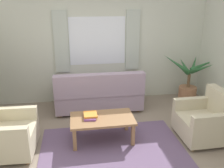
# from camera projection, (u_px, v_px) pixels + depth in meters

# --- Properties ---
(ground_plane) EXTENTS (6.24, 6.24, 0.00)m
(ground_plane) POSITION_uv_depth(u_px,v_px,m) (113.00, 149.00, 4.13)
(ground_plane) COLOR gray
(wall_back) EXTENTS (5.32, 0.12, 2.60)m
(wall_back) POSITION_uv_depth(u_px,v_px,m) (97.00, 47.00, 5.80)
(wall_back) COLOR beige
(wall_back) RESTS_ON ground_plane
(window_with_curtains) EXTENTS (1.98, 0.07, 1.40)m
(window_with_curtains) POSITION_uv_depth(u_px,v_px,m) (98.00, 41.00, 5.67)
(window_with_curtains) COLOR white
(area_rug) EXTENTS (2.39, 1.63, 0.01)m
(area_rug) POSITION_uv_depth(u_px,v_px,m) (113.00, 148.00, 4.13)
(area_rug) COLOR #604C6B
(area_rug) RESTS_ON ground_plane
(couch) EXTENTS (1.90, 0.82, 0.92)m
(couch) POSITION_uv_depth(u_px,v_px,m) (99.00, 94.00, 5.45)
(couch) COLOR #998499
(couch) RESTS_ON ground_plane
(armchair_left) EXTENTS (0.86, 0.88, 0.88)m
(armchair_left) POSITION_uv_depth(u_px,v_px,m) (5.00, 133.00, 3.92)
(armchair_left) COLOR #BCB293
(armchair_left) RESTS_ON ground_plane
(armchair_right) EXTENTS (0.83, 0.85, 0.88)m
(armchair_right) POSITION_uv_depth(u_px,v_px,m) (206.00, 120.00, 4.34)
(armchair_right) COLOR #BCB293
(armchair_right) RESTS_ON ground_plane
(coffee_table) EXTENTS (1.10, 0.64, 0.44)m
(coffee_table) POSITION_uv_depth(u_px,v_px,m) (102.00, 121.00, 4.27)
(coffee_table) COLOR olive
(coffee_table) RESTS_ON ground_plane
(book_stack_on_table) EXTENTS (0.24, 0.33, 0.06)m
(book_stack_on_table) POSITION_uv_depth(u_px,v_px,m) (90.00, 115.00, 4.26)
(book_stack_on_table) COLOR #7F478C
(book_stack_on_table) RESTS_ON coffee_table
(potted_plant) EXTENTS (1.22, 1.05, 1.12)m
(potted_plant) POSITION_uv_depth(u_px,v_px,m) (189.00, 83.00, 5.92)
(potted_plant) COLOR #9E6B4C
(potted_plant) RESTS_ON ground_plane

